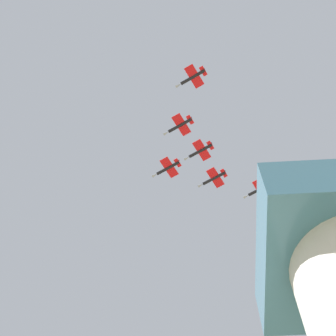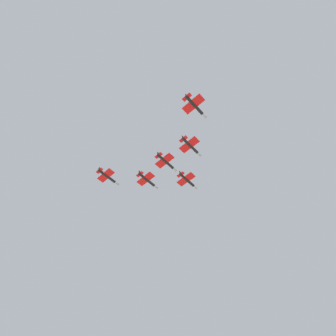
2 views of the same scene
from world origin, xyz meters
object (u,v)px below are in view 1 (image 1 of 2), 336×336
at_px(jet_port_inner, 179,126).
at_px(jet_starboard_outer, 192,77).
at_px(jet_port_outer, 200,151).
at_px(jet_starboard_inner, 214,178).
at_px(jet_lead, 167,168).
at_px(jet_center_rear, 259,190).

distance_m(jet_port_inner, jet_starboard_outer, 19.07).
distance_m(jet_port_outer, jet_starboard_outer, 29.48).
bearing_deg(jet_starboard_inner, jet_lead, 135.00).
relative_size(jet_lead, jet_port_outer, 1.00).
distance_m(jet_starboard_inner, jet_port_outer, 13.49).
bearing_deg(jet_starboard_outer, jet_lead, 45.00).
xyz_separation_m(jet_lead, jet_port_outer, (-6.90, -13.06, -0.20)).
height_order(jet_starboard_inner, jet_center_rear, jet_starboard_inner).
relative_size(jet_starboard_outer, jet_center_rear, 1.00).
distance_m(jet_port_outer, jet_center_rear, 29.45).
height_order(jet_port_inner, jet_starboard_outer, jet_starboard_outer).
relative_size(jet_lead, jet_starboard_outer, 1.00).
xyz_separation_m(jet_starboard_inner, jet_port_outer, (-12.50, 5.08, -0.26)).
height_order(jet_lead, jet_starboard_outer, jet_starboard_outer).
bearing_deg(jet_port_inner, jet_lead, 45.00).
height_order(jet_starboard_outer, jet_center_rear, jet_starboard_outer).
height_order(jet_lead, jet_starboard_inner, jet_starboard_inner).
height_order(jet_lead, jet_port_inner, jet_lead).
relative_size(jet_port_inner, jet_center_rear, 1.00).
relative_size(jet_port_inner, jet_starboard_inner, 1.00).
xyz_separation_m(jet_port_inner, jet_starboard_outer, (-18.14, -5.60, 1.83)).
height_order(jet_lead, jet_port_outer, jet_lead).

